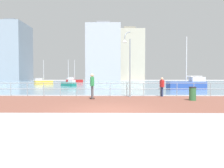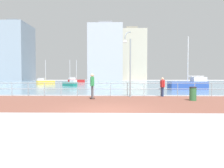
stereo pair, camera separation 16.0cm
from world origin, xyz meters
The scene contains 15 objects.
ground centered at (0.00, 40.00, 0.00)m, with size 220.00×220.00×0.00m, color #9E9EA3.
brick_paving centered at (0.00, 3.14, 0.00)m, with size 28.00×7.67×0.01m, color brown.
harbor_water centered at (0.00, 51.97, 0.00)m, with size 180.00×88.00×0.00m, color #6B899E.
waterfront_railing centered at (0.00, 6.97, 0.77)m, with size 25.25×0.06×1.12m.
lamppost centered at (1.47, 6.28, 2.89)m, with size 0.72×0.59×5.23m.
skateboarder centered at (-1.24, 4.59, 1.10)m, with size 0.41×0.55×1.82m.
bystander centered at (4.25, 6.62, 0.91)m, with size 0.32×0.55×1.56m.
trash_bin centered at (5.61, 3.87, 0.47)m, with size 0.46×0.46×0.93m.
sailboat_gray centered at (9.95, 15.93, 0.66)m, with size 5.03×2.02×6.88m.
sailboat_white centered at (-11.30, 45.86, 0.65)m, with size 4.54×4.39×6.77m.
sailboat_yellow centered at (-8.02, 25.80, 0.47)m, with size 3.32×3.12×4.89m.
sailboat_teal centered at (-16.42, 35.40, 0.55)m, with size 4.00×3.53×5.75m.
tower_steel centered at (-5.07, 89.53, 14.32)m, with size 17.15×14.54×30.30m.
tower_beige centered at (-54.47, 93.08, 15.48)m, with size 14.73×16.89×32.62m.
tower_slate centered at (9.66, 106.96, 15.30)m, with size 17.24×12.90×32.27m.
Camera 2 is at (0.49, -8.80, 1.51)m, focal length 30.22 mm.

